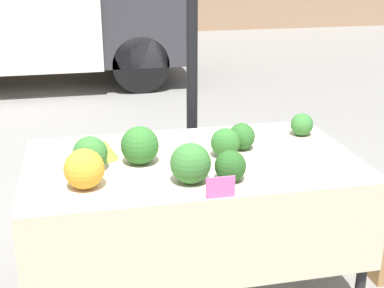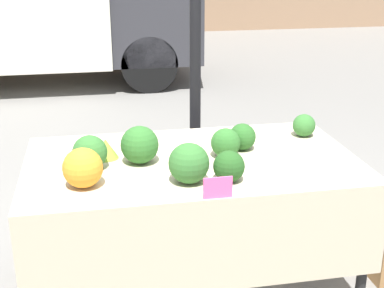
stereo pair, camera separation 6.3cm
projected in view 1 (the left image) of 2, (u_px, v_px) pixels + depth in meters
The scene contains 12 objects.
tent_pole at pixel (192, 62), 3.31m from camera, with size 0.07×0.07×2.23m.
market_table at pixel (195, 181), 2.65m from camera, with size 1.65×0.95×0.78m.
orange_cauliflower at pixel (84, 169), 2.33m from camera, with size 0.18×0.18×0.18m.
romanesco_head at pixel (105, 149), 2.66m from camera, with size 0.13×0.13×0.10m.
broccoli_head_0 at pixel (230, 166), 2.40m from camera, with size 0.14×0.14×0.14m.
broccoli_head_1 at pixel (191, 163), 2.38m from camera, with size 0.18×0.18×0.18m.
broccoli_head_2 at pixel (302, 124), 3.00m from camera, with size 0.13×0.13×0.13m.
broccoli_head_3 at pixel (225, 143), 2.69m from camera, with size 0.15×0.15×0.15m.
broccoli_head_4 at pixel (242, 136), 2.79m from camera, with size 0.14×0.14×0.14m.
broccoli_head_5 at pixel (140, 145), 2.60m from camera, with size 0.19×0.19×0.19m.
broccoli_head_6 at pixel (90, 153), 2.52m from camera, with size 0.17×0.17×0.17m.
price_sign at pixel (221, 187), 2.25m from camera, with size 0.13×0.01×0.10m.
Camera 1 is at (-0.53, -2.43, 1.78)m, focal length 50.00 mm.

